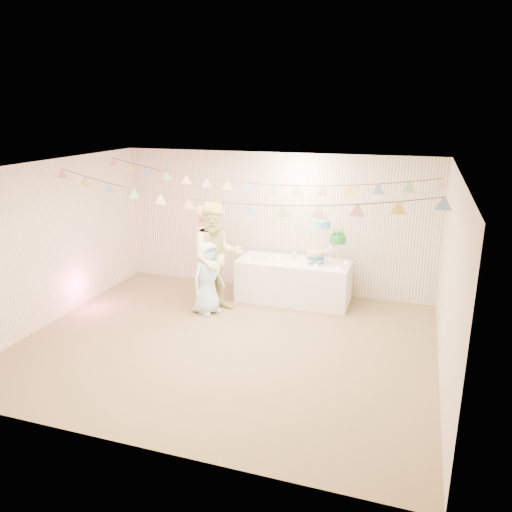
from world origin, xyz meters
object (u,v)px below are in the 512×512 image
(person_adult_b, at_px, (217,257))
(person_child, at_px, (208,278))
(cake_stand, at_px, (326,241))
(table, at_px, (293,281))
(person_adult_a, at_px, (208,254))

(person_adult_b, height_order, person_child, person_adult_b)
(cake_stand, distance_m, person_child, 2.14)
(person_adult_b, xyz_separation_m, person_child, (-0.11, -0.16, -0.32))
(person_child, bearing_deg, person_adult_b, -8.63)
(person_adult_b, bearing_deg, cake_stand, -7.70)
(table, xyz_separation_m, cake_stand, (0.55, 0.05, 0.77))
(cake_stand, xyz_separation_m, person_adult_b, (-1.69, -0.88, -0.20))
(table, xyz_separation_m, person_child, (-1.25, -0.98, 0.25))
(table, xyz_separation_m, person_adult_a, (-1.46, -0.47, 0.50))
(table, height_order, person_child, person_child)
(cake_stand, bearing_deg, person_adult_b, -152.51)
(person_adult_a, height_order, person_child, person_adult_a)
(table, bearing_deg, person_adult_b, -143.95)
(table, distance_m, person_adult_b, 1.52)
(cake_stand, bearing_deg, person_child, -150.07)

